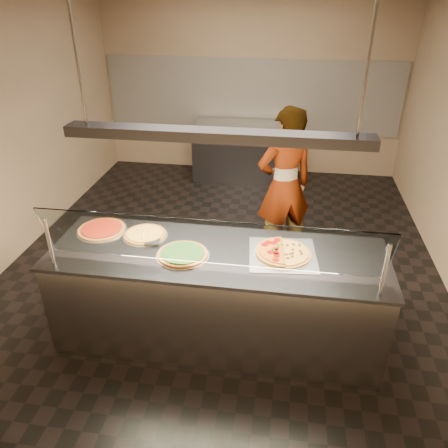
# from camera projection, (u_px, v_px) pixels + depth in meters

# --- Properties ---
(ground) EXTENTS (5.00, 6.00, 0.02)m
(ground) POSITION_uv_depth(u_px,v_px,m) (224.00, 258.00, 5.33)
(ground) COLOR black
(ground) RESTS_ON ground
(wall_back) EXTENTS (5.00, 0.02, 3.00)m
(wall_back) POSITION_uv_depth(u_px,v_px,m) (252.00, 83.00, 7.21)
(wall_back) COLOR tan
(wall_back) RESTS_ON ground
(wall_front) EXTENTS (5.00, 0.02, 3.00)m
(wall_front) POSITION_uv_depth(u_px,v_px,m) (125.00, 338.00, 1.99)
(wall_front) COLOR tan
(wall_front) RESTS_ON ground
(wall_left) EXTENTS (0.02, 6.00, 3.00)m
(wall_left) POSITION_uv_depth(u_px,v_px,m) (6.00, 128.00, 4.94)
(wall_left) COLOR tan
(wall_left) RESTS_ON ground
(tile_band) EXTENTS (4.90, 0.02, 1.20)m
(tile_band) POSITION_uv_depth(u_px,v_px,m) (251.00, 96.00, 7.28)
(tile_band) COLOR silver
(tile_band) RESTS_ON wall_back
(serving_counter) EXTENTS (2.87, 0.94, 0.93)m
(serving_counter) POSITION_uv_depth(u_px,v_px,m) (218.00, 296.00, 3.92)
(serving_counter) COLOR #B7B7BC
(serving_counter) RESTS_ON ground
(sneeze_guard) EXTENTS (2.63, 0.18, 0.54)m
(sneeze_guard) POSITION_uv_depth(u_px,v_px,m) (209.00, 243.00, 3.26)
(sneeze_guard) COLOR #B7B7BC
(sneeze_guard) RESTS_ON serving_counter
(perforated_tray) EXTENTS (0.61, 0.61, 0.01)m
(perforated_tray) POSITION_uv_depth(u_px,v_px,m) (283.00, 254.00, 3.66)
(perforated_tray) COLOR silver
(perforated_tray) RESTS_ON serving_counter
(half_pizza_pepperoni) EXTENTS (0.27, 0.48, 0.05)m
(half_pizza_pepperoni) POSITION_uv_depth(u_px,v_px,m) (270.00, 250.00, 3.66)
(half_pizza_pepperoni) COLOR brown
(half_pizza_pepperoni) RESTS_ON perforated_tray
(half_pizza_sausage) EXTENTS (0.27, 0.48, 0.04)m
(half_pizza_sausage) POSITION_uv_depth(u_px,v_px,m) (296.00, 253.00, 3.64)
(half_pizza_sausage) COLOR brown
(half_pizza_sausage) RESTS_ON perforated_tray
(pizza_spinach) EXTENTS (0.45, 0.45, 0.03)m
(pizza_spinach) POSITION_uv_depth(u_px,v_px,m) (183.00, 254.00, 3.65)
(pizza_spinach) COLOR silver
(pizza_spinach) RESTS_ON serving_counter
(pizza_cheese) EXTENTS (0.40, 0.40, 0.03)m
(pizza_cheese) POSITION_uv_depth(u_px,v_px,m) (145.00, 234.00, 3.94)
(pizza_cheese) COLOR silver
(pizza_cheese) RESTS_ON serving_counter
(pizza_tomato) EXTENTS (0.46, 0.46, 0.03)m
(pizza_tomato) POSITION_uv_depth(u_px,v_px,m) (102.00, 229.00, 4.02)
(pizza_tomato) COLOR silver
(pizza_tomato) RESTS_ON serving_counter
(pizza_spatula) EXTENTS (0.21, 0.23, 0.02)m
(pizza_spatula) POSITION_uv_depth(u_px,v_px,m) (147.00, 237.00, 3.87)
(pizza_spatula) COLOR #B7B7BC
(pizza_spatula) RESTS_ON pizza_spinach
(prep_table) EXTENTS (1.64, 0.74, 0.93)m
(prep_table) POSITION_uv_depth(u_px,v_px,m) (243.00, 152.00, 7.32)
(prep_table) COLOR #3A3A3F
(prep_table) RESTS_ON ground
(worker) EXTENTS (0.79, 0.69, 1.83)m
(worker) POSITION_uv_depth(u_px,v_px,m) (284.00, 186.00, 4.96)
(worker) COLOR #443C4B
(worker) RESTS_ON ground
(heat_lamp_housing) EXTENTS (2.30, 0.18, 0.08)m
(heat_lamp_housing) POSITION_uv_depth(u_px,v_px,m) (216.00, 135.00, 3.21)
(heat_lamp_housing) COLOR #3A3A3F
(heat_lamp_housing) RESTS_ON ceiling
(lamp_rod_left) EXTENTS (0.02, 0.02, 1.01)m
(lamp_rod_left) POSITION_uv_depth(u_px,v_px,m) (76.00, 54.00, 3.08)
(lamp_rod_left) COLOR #B7B7BC
(lamp_rod_left) RESTS_ON ceiling
(lamp_rod_right) EXTENTS (0.02, 0.02, 1.01)m
(lamp_rod_right) POSITION_uv_depth(u_px,v_px,m) (368.00, 60.00, 2.81)
(lamp_rod_right) COLOR #B7B7BC
(lamp_rod_right) RESTS_ON ceiling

